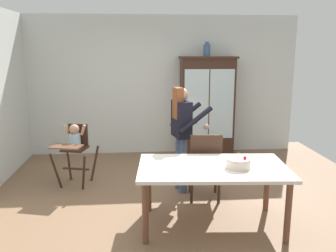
% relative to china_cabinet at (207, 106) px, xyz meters
% --- Properties ---
extents(ground_plane, '(6.24, 6.24, 0.00)m').
position_rel_china_cabinet_xyz_m(ground_plane, '(-0.85, -2.37, -0.97)').
color(ground_plane, brown).
extents(wall_back, '(5.32, 0.06, 2.70)m').
position_rel_china_cabinet_xyz_m(wall_back, '(-0.85, 0.26, 0.38)').
color(wall_back, silver).
rests_on(wall_back, ground_plane).
extents(china_cabinet, '(1.08, 0.48, 1.92)m').
position_rel_china_cabinet_xyz_m(china_cabinet, '(0.00, 0.00, 0.00)').
color(china_cabinet, '#382116').
rests_on(china_cabinet, ground_plane).
extents(ceramic_vase, '(0.13, 0.13, 0.27)m').
position_rel_china_cabinet_xyz_m(ceramic_vase, '(-0.02, 0.00, 1.07)').
color(ceramic_vase, '#3D567F').
rests_on(ceramic_vase, china_cabinet).
extents(high_chair_with_toddler, '(0.70, 0.78, 0.95)m').
position_rel_china_cabinet_xyz_m(high_chair_with_toddler, '(-2.30, -1.43, -0.31)').
color(high_chair_with_toddler, '#382116').
rests_on(high_chair_with_toddler, ground_plane).
extents(adult_person, '(0.59, 0.57, 1.53)m').
position_rel_china_cabinet_xyz_m(adult_person, '(-0.71, -1.81, 0.00)').
color(adult_person, '#3D4C6B').
rests_on(adult_person, ground_plane).
extents(dining_table, '(1.77, 1.09, 0.74)m').
position_rel_china_cabinet_xyz_m(dining_table, '(-0.49, -2.90, -0.31)').
color(dining_table, silver).
rests_on(dining_table, ground_plane).
extents(birthday_cake, '(0.28, 0.28, 0.19)m').
position_rel_china_cabinet_xyz_m(birthday_cake, '(-0.21, -2.98, -0.17)').
color(birthday_cake, beige).
rests_on(birthday_cake, dining_table).
extents(dining_chair_far_side, '(0.48, 0.48, 0.96)m').
position_rel_china_cabinet_xyz_m(dining_chair_far_side, '(-0.44, -2.20, -0.41)').
color(dining_chair_far_side, '#382116').
rests_on(dining_chair_far_side, ground_plane).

